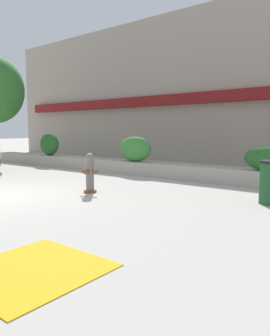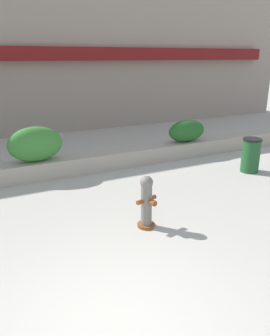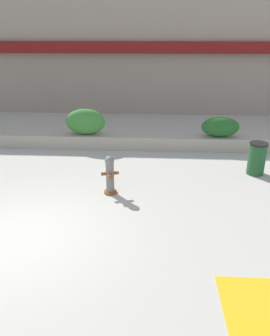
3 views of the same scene
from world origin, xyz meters
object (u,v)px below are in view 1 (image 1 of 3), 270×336
at_px(hedge_bush_1, 135,149).
at_px(fire_hydrant, 90,173).
at_px(hedge_bush_0, 49,144).
at_px(hedge_bush_2, 267,159).

bearing_deg(hedge_bush_1, fire_hydrant, -69.62).
distance_m(hedge_bush_1, fire_hydrant, 4.07).
height_order(hedge_bush_0, hedge_bush_1, hedge_bush_0).
height_order(hedge_bush_0, hedge_bush_2, hedge_bush_0).
xyz_separation_m(hedge_bush_1, hedge_bush_2, (4.99, 0.00, -0.11)).
distance_m(hedge_bush_1, hedge_bush_2, 4.99).
distance_m(hedge_bush_0, fire_hydrant, 7.74).
xyz_separation_m(hedge_bush_0, hedge_bush_2, (10.30, 0.00, -0.17)).
relative_size(hedge_bush_0, hedge_bush_1, 0.81).
bearing_deg(fire_hydrant, hedge_bush_2, 46.68).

